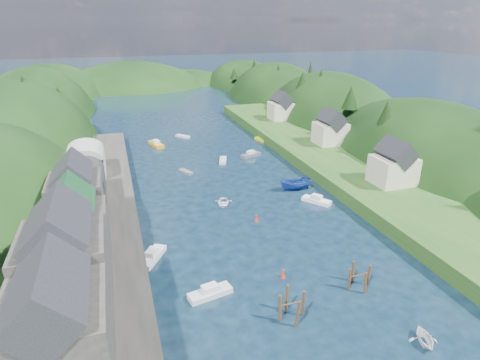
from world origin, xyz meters
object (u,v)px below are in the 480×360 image
object	(u,v)px
channel_buoy_near	(283,274)
channel_buoy_far	(257,218)
piling_cluster_near	(292,308)
piling_cluster_far	(359,279)

from	to	relation	value
channel_buoy_near	channel_buoy_far	size ratio (longest dim) A/B	1.00
piling_cluster_near	piling_cluster_far	distance (m)	10.37
piling_cluster_near	channel_buoy_far	xyz separation A→B (m)	(4.12, 22.44, -0.91)
piling_cluster_near	piling_cluster_far	xyz separation A→B (m)	(10.02, 2.63, -0.26)
piling_cluster_near	piling_cluster_far	size ratio (longest dim) A/B	1.15
piling_cluster_far	channel_buoy_near	world-z (taller)	piling_cluster_far
piling_cluster_near	channel_buoy_far	bearing A→B (deg)	79.60
piling_cluster_near	channel_buoy_near	size ratio (longest dim) A/B	3.55
piling_cluster_near	channel_buoy_far	distance (m)	22.83
piling_cluster_far	channel_buoy_far	bearing A→B (deg)	106.60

